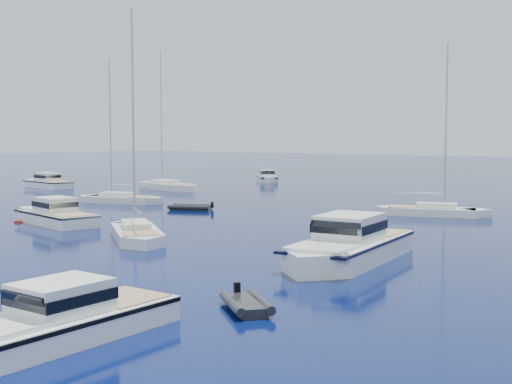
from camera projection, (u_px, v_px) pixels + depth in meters
motor_cruiser_near at (57, 342)px, 21.72m from camera, size 3.19×9.43×2.45m
motor_cruiser_right at (347, 262)px, 35.55m from camera, size 5.30×12.32×3.13m
motor_cruiser_centre at (54, 224)px, 50.96m from camera, size 10.08×4.68×2.55m
motor_cruiser_far_l at (47, 188)px, 86.74m from camera, size 9.62×3.89×2.46m
motor_cruiser_horizon at (267, 181)px, 98.92m from camera, size 7.43×7.58×2.13m
sailboat_mid_r at (137, 239)px, 43.37m from camera, size 9.88×8.11×15.05m
sailboat_mid_l at (120, 203)px, 66.90m from camera, size 9.93×5.57×14.18m
sailboat_centre at (432, 216)px, 56.15m from camera, size 10.10×5.75×14.43m
sailboat_far_l at (167, 190)px, 83.64m from camera, size 12.23×5.52×17.41m
tender_yellow at (43, 211)px, 59.70m from camera, size 3.59×3.49×0.95m
tender_grey_near at (246, 310)px, 25.63m from camera, size 3.49×3.22×0.95m
tender_grey_far at (191, 210)px, 60.59m from camera, size 4.48×3.61×0.95m
kayak_orange at (20, 220)px, 53.09m from camera, size 2.93×2.56×0.30m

